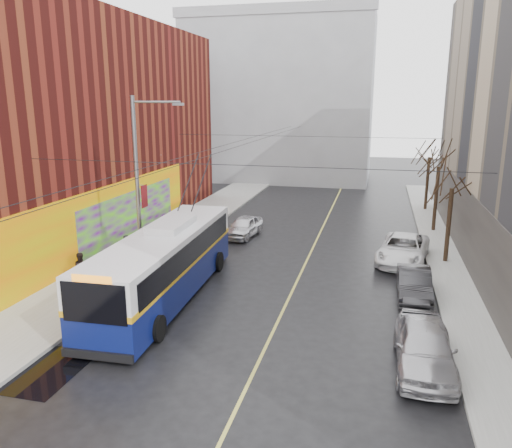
{
  "coord_description": "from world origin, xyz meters",
  "views": [
    {
      "loc": [
        5.15,
        -12.02,
        8.77
      ],
      "look_at": [
        -0.7,
        11.6,
        2.73
      ],
      "focal_mm": 35.0,
      "sensor_mm": 36.0,
      "label": 1
    }
  ],
  "objects": [
    {
      "name": "trolleybus",
      "position": [
        -3.98,
        7.71,
        1.65
      ],
      "size": [
        3.26,
        12.59,
        5.92
      ],
      "rotation": [
        0.0,
        0.0,
        0.04
      ],
      "color": "#0A134F",
      "rests_on": "ground"
    },
    {
      "name": "sidewalk_right",
      "position": [
        9.0,
        12.0,
        0.07
      ],
      "size": [
        2.0,
        60.0,
        0.15
      ],
      "primitive_type": "cube",
      "color": "gray",
      "rests_on": "ground"
    },
    {
      "name": "following_car",
      "position": [
        -3.3,
        18.75,
        0.67
      ],
      "size": [
        2.07,
        4.11,
        1.34
      ],
      "primitive_type": "imported",
      "rotation": [
        0.0,
        0.0,
        -0.13
      ],
      "color": "silver",
      "rests_on": "ground"
    },
    {
      "name": "catenary_wires",
      "position": [
        -2.54,
        14.77,
        6.25
      ],
      "size": [
        18.0,
        60.0,
        0.22
      ],
      "color": "black"
    },
    {
      "name": "puddle",
      "position": [
        -5.33,
        0.82,
        0.0
      ],
      "size": [
        2.39,
        3.2,
        0.01
      ],
      "primitive_type": "cube",
      "color": "black",
      "rests_on": "ground"
    },
    {
      "name": "pedestrian_b",
      "position": [
        -8.27,
        7.75,
        0.97
      ],
      "size": [
        0.94,
        1.01,
        1.65
      ],
      "primitive_type": "imported",
      "rotation": [
        0.0,
        0.0,
        1.05
      ],
      "color": "black",
      "rests_on": "sidewalk_left"
    },
    {
      "name": "building_left",
      "position": [
        -15.99,
        13.99,
        6.99
      ],
      "size": [
        12.11,
        36.0,
        14.0
      ],
      "color": "#551411",
      "rests_on": "ground"
    },
    {
      "name": "streetlight_pole",
      "position": [
        -6.14,
        10.0,
        4.85
      ],
      "size": [
        2.65,
        0.6,
        9.0
      ],
      "color": "slate",
      "rests_on": "ground"
    },
    {
      "name": "tree_near",
      "position": [
        9.0,
        16.0,
        4.98
      ],
      "size": [
        3.2,
        3.2,
        6.4
      ],
      "color": "black",
      "rests_on": "ground"
    },
    {
      "name": "tree_mid",
      "position": [
        9.0,
        23.0,
        5.25
      ],
      "size": [
        3.2,
        3.2,
        6.68
      ],
      "color": "black",
      "rests_on": "ground"
    },
    {
      "name": "ground",
      "position": [
        0.0,
        0.0,
        0.0
      ],
      "size": [
        140.0,
        140.0,
        0.0
      ],
      "primitive_type": "plane",
      "color": "black",
      "rests_on": "ground"
    },
    {
      "name": "pigeons_flying",
      "position": [
        -2.63,
        9.97,
        6.71
      ],
      "size": [
        4.62,
        4.54,
        0.54
      ],
      "color": "slate"
    },
    {
      "name": "parked_car_b",
      "position": [
        7.0,
        10.42,
        0.67
      ],
      "size": [
        1.43,
        4.09,
        1.35
      ],
      "primitive_type": "imported",
      "rotation": [
        0.0,
        0.0,
        0.0
      ],
      "color": "#2B2B2E",
      "rests_on": "ground"
    },
    {
      "name": "lane_line",
      "position": [
        1.5,
        14.0,
        0.0
      ],
      "size": [
        0.12,
        50.0,
        0.01
      ],
      "primitive_type": "cube",
      "color": "#BFB74C",
      "rests_on": "ground"
    },
    {
      "name": "tree_far",
      "position": [
        9.0,
        30.0,
        5.14
      ],
      "size": [
        3.2,
        3.2,
        6.57
      ],
      "color": "black",
      "rests_on": "ground"
    },
    {
      "name": "building_far",
      "position": [
        -6.0,
        44.99,
        9.02
      ],
      "size": [
        20.5,
        12.1,
        18.0
      ],
      "color": "gray",
      "rests_on": "ground"
    },
    {
      "name": "parked_car_c",
      "position": [
        6.71,
        15.66,
        0.75
      ],
      "size": [
        3.3,
        5.73,
        1.5
      ],
      "primitive_type": "imported",
      "rotation": [
        0.0,
        0.0,
        -0.16
      ],
      "color": "white",
      "rests_on": "ground"
    },
    {
      "name": "pedestrian_a",
      "position": [
        -7.49,
        10.82,
        1.03
      ],
      "size": [
        0.65,
        0.76,
        1.76
      ],
      "primitive_type": "imported",
      "rotation": [
        0.0,
        0.0,
        2.0
      ],
      "color": "black",
      "rests_on": "sidewalk_left"
    },
    {
      "name": "parked_car_a",
      "position": [
        6.96,
        4.02,
        0.8
      ],
      "size": [
        1.93,
        4.73,
        1.61
      ],
      "primitive_type": "imported",
      "rotation": [
        0.0,
        0.0,
        0.01
      ],
      "color": "#BBBAC0",
      "rests_on": "ground"
    },
    {
      "name": "pedestrian_c",
      "position": [
        -6.5,
        11.17,
        1.0
      ],
      "size": [
        1.27,
        1.08,
        1.71
      ],
      "primitive_type": "imported",
      "rotation": [
        0.0,
        0.0,
        2.66
      ],
      "color": "black",
      "rests_on": "sidewalk_left"
    },
    {
      "name": "sidewalk_left",
      "position": [
        -8.0,
        12.0,
        0.07
      ],
      "size": [
        4.0,
        60.0,
        0.15
      ],
      "primitive_type": "cube",
      "color": "gray",
      "rests_on": "ground"
    }
  ]
}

